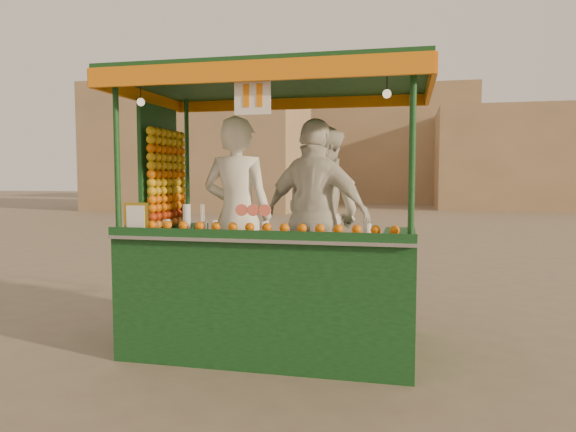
% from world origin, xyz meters
% --- Properties ---
extents(ground, '(90.00, 90.00, 0.00)m').
position_xyz_m(ground, '(0.00, 0.00, 0.00)').
color(ground, brown).
rests_on(ground, ground).
extents(building_left, '(10.00, 6.00, 6.00)m').
position_xyz_m(building_left, '(-9.00, 20.00, 3.00)').
color(building_left, '#A07D5B').
rests_on(building_left, ground).
extents(building_right, '(9.00, 6.00, 5.00)m').
position_xyz_m(building_right, '(7.00, 24.00, 2.50)').
color(building_right, '#A07D5B').
rests_on(building_right, ground).
extents(building_center, '(14.00, 7.00, 7.00)m').
position_xyz_m(building_center, '(-2.00, 30.00, 3.50)').
color(building_center, '#A07D5B').
rests_on(building_center, ground).
extents(juice_cart, '(2.90, 1.88, 2.63)m').
position_xyz_m(juice_cart, '(-0.23, -0.10, 0.85)').
color(juice_cart, black).
rests_on(juice_cart, ground).
extents(vendor_left, '(0.74, 0.52, 1.95)m').
position_xyz_m(vendor_left, '(-0.56, 0.00, 1.28)').
color(vendor_left, white).
rests_on(vendor_left, ground).
extents(vendor_middle, '(1.15, 1.07, 1.88)m').
position_xyz_m(vendor_middle, '(0.20, 0.55, 1.25)').
color(vendor_middle, beige).
rests_on(vendor_middle, ground).
extents(vendor_right, '(1.22, 0.77, 1.93)m').
position_xyz_m(vendor_right, '(0.21, 0.14, 1.27)').
color(vendor_right, silver).
rests_on(vendor_right, ground).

